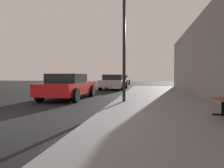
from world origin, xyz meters
The scene contains 6 objects.
ground_plane centered at (0.00, 0.00, 0.00)m, with size 80.00×80.00×0.00m, color black.
sidewalk centered at (4.00, 0.00, 0.07)m, with size 4.00×32.00×0.15m, color slate.
street_lamp centered at (2.44, 3.49, 3.23)m, with size 0.36×0.36×4.53m.
car_red centered at (-0.59, 5.19, 0.64)m, with size 1.92×4.20×1.27m.
car_silver centered at (0.49, 12.80, 0.65)m, with size 2.05×4.19×1.27m.
car_yellow centered at (0.06, 21.13, 0.65)m, with size 1.94×4.37×1.27m.
Camera 1 is at (3.39, -4.65, 1.18)m, focal length 33.01 mm.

